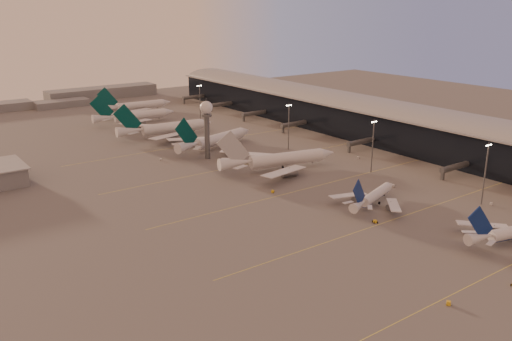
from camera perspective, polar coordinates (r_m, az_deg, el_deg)
ground at (r=187.12m, az=13.10°, el=-7.21°), size 700.00×700.00×0.00m
taxiway_markings at (r=243.24m, az=7.86°, el=-1.14°), size 180.00×185.25×0.02m
terminal at (r=331.25m, az=11.24°, el=5.49°), size 57.00×362.00×23.04m
radar_tower at (r=272.38m, az=-5.22°, el=5.49°), size 6.40×6.40×31.10m
mast_a at (r=227.51m, az=23.00°, el=-0.06°), size 3.60×0.56×25.00m
mast_b at (r=256.23m, az=12.19°, el=2.77°), size 3.60×0.56×25.00m
mast_c at (r=291.35m, az=3.47°, el=4.85°), size 3.60×0.56×25.00m
mast_d at (r=362.89m, az=-5.92°, el=7.25°), size 3.60×0.56×25.00m
distant_horizon at (r=460.19m, az=-18.86°, el=7.29°), size 165.00×37.50×9.00m
narrowbody_near at (r=198.36m, az=25.38°, el=-6.08°), size 38.78×30.58×15.40m
narrowbody_mid at (r=217.11m, az=12.26°, el=-2.83°), size 36.30×28.48×14.70m
widebody_white at (r=257.00m, az=2.46°, el=0.88°), size 60.11×47.66×21.44m
greentail_a at (r=295.34m, az=-4.23°, el=3.01°), size 56.70×45.18×21.09m
greentail_b at (r=325.84m, az=-9.41°, el=4.20°), size 60.51×48.68×21.98m
greentail_c at (r=367.50m, az=-12.61°, el=5.45°), size 56.66×45.64×20.57m
greentail_d at (r=405.35m, az=-12.47°, el=6.52°), size 54.96×44.30×19.95m
gsv_truck_a at (r=154.88m, az=19.63°, el=-12.75°), size 5.88×5.05×2.33m
gsv_catering_a at (r=231.96m, az=23.58°, el=-2.90°), size 4.82×2.64×3.78m
gsv_tug_mid at (r=200.74m, az=12.42°, el=-5.28°), size 4.22×3.42×1.05m
gsv_truck_b at (r=241.24m, az=14.34°, el=-1.42°), size 5.53×2.64×2.14m
gsv_truck_c at (r=226.81m, az=1.83°, el=-2.05°), size 5.80×4.18×2.22m
gsv_catering_b at (r=280.72m, az=10.73°, el=1.64°), size 5.22×2.99×4.05m
gsv_tug_far at (r=274.44m, az=-0.29°, el=1.25°), size 3.44×3.62×0.90m
gsv_truck_d at (r=277.35m, az=-10.02°, el=1.27°), size 2.81×5.18×1.98m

